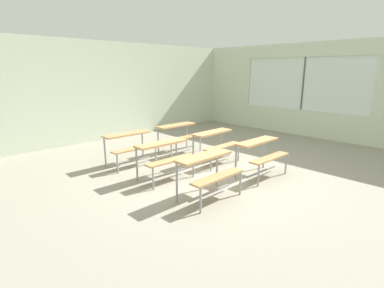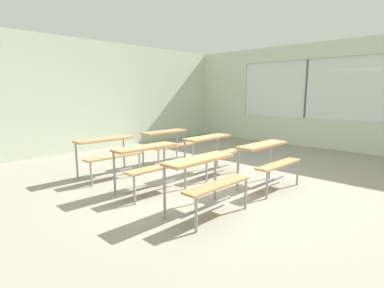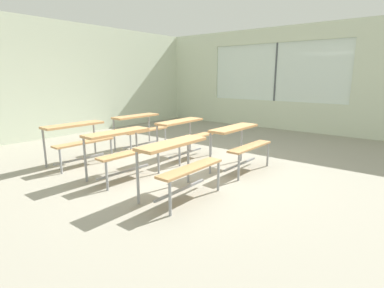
# 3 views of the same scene
# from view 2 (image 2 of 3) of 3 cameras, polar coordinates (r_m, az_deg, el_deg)

# --- Properties ---
(ground) EXTENTS (10.00, 9.00, 0.05)m
(ground) POSITION_cam_2_polar(r_m,az_deg,el_deg) (5.29, 2.88, -8.10)
(ground) COLOR gray
(wall_back) EXTENTS (10.00, 0.12, 3.00)m
(wall_back) POSITION_cam_2_polar(r_m,az_deg,el_deg) (8.68, -20.29, 8.55)
(wall_back) COLOR beige
(wall_back) RESTS_ON ground
(wall_right) EXTENTS (0.12, 9.00, 3.00)m
(wall_right) POSITION_cam_2_polar(r_m,az_deg,el_deg) (9.35, 24.43, 8.01)
(wall_right) COLOR beige
(wall_right) RESTS_ON ground
(desk_bench_r0c0) EXTENTS (1.10, 0.59, 0.74)m
(desk_bench_r0c0) POSITION_cam_2_polar(r_m,az_deg,el_deg) (3.95, 2.61, -5.41)
(desk_bench_r0c0) COLOR tan
(desk_bench_r0c0) RESTS_ON ground
(desk_bench_r0c1) EXTENTS (1.11, 0.61, 0.74)m
(desk_bench_r0c1) POSITION_cam_2_polar(r_m,az_deg,el_deg) (5.18, 14.27, -2.04)
(desk_bench_r0c1) COLOR tan
(desk_bench_r0c1) RESTS_ON ground
(desk_bench_r1c0) EXTENTS (1.12, 0.62, 0.74)m
(desk_bench_r1c0) POSITION_cam_2_polar(r_m,az_deg,el_deg) (4.85, -8.06, -2.64)
(desk_bench_r1c0) COLOR tan
(desk_bench_r1c0) RESTS_ON ground
(desk_bench_r1c1) EXTENTS (1.11, 0.60, 0.74)m
(desk_bench_r1c1) POSITION_cam_2_polar(r_m,az_deg,el_deg) (5.88, 3.77, -0.37)
(desk_bench_r1c1) COLOR tan
(desk_bench_r1c1) RESTS_ON ground
(desk_bench_r2c0) EXTENTS (1.11, 0.61, 0.74)m
(desk_bench_r2c0) POSITION_cam_2_polar(r_m,az_deg,el_deg) (5.84, -15.76, -0.79)
(desk_bench_r2c0) COLOR tan
(desk_bench_r2c0) RESTS_ON ground
(desk_bench_r2c1) EXTENTS (1.11, 0.62, 0.74)m
(desk_bench_r2c1) POSITION_cam_2_polar(r_m,az_deg,el_deg) (6.74, -4.68, 0.93)
(desk_bench_r2c1) COLOR tan
(desk_bench_r2c1) RESTS_ON ground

